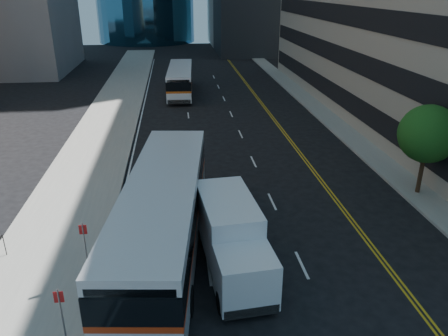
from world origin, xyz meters
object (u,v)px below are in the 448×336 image
object	(u,v)px
street_tree	(428,134)
bus_front	(164,214)
bus_rear	(180,80)
box_truck	(232,238)

from	to	relation	value
street_tree	bus_front	size ratio (longest dim) A/B	0.37
street_tree	bus_rear	xyz separation A→B (m)	(-13.00, 26.73, -2.04)
street_tree	bus_rear	size ratio (longest dim) A/B	0.44
box_truck	bus_rear	bearing A→B (deg)	87.22
bus_front	bus_rear	world-z (taller)	bus_front
bus_front	bus_rear	bearing A→B (deg)	94.15
box_truck	bus_front	bearing A→B (deg)	142.21
street_tree	bus_rear	bearing A→B (deg)	115.93
bus_front	bus_rear	xyz separation A→B (m)	(1.34, 30.99, -0.32)
street_tree	bus_rear	world-z (taller)	street_tree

